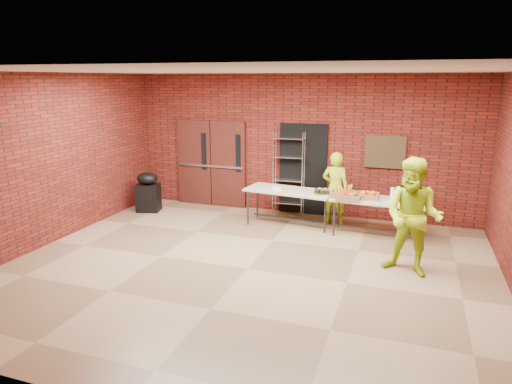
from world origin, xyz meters
TOP-DOWN VIEW (x-y plane):
  - room at (0.00, 0.00)m, footprint 8.08×7.08m
  - double_doors at (-2.20, 3.44)m, footprint 1.78×0.12m
  - dark_doorway at (0.10, 3.46)m, footprint 1.10×0.06m
  - bronze_plaque at (1.90, 3.45)m, footprint 0.85×0.04m
  - wire_rack at (-0.20, 3.32)m, footprint 0.72×0.28m
  - table_left at (0.04, 2.54)m, footprint 1.96×1.01m
  - table_right at (1.89, 2.41)m, footprint 1.87×0.86m
  - basket_bananas at (1.20, 2.36)m, footprint 0.49×0.38m
  - basket_oranges at (1.67, 2.41)m, footprint 0.46×0.36m
  - basket_apples at (1.33, 2.22)m, footprint 0.47×0.37m
  - muffin_tray at (0.75, 2.48)m, footprint 0.38×0.38m
  - napkin_box at (-0.23, 2.49)m, footprint 0.18×0.12m
  - coffee_dispenser at (2.48, 2.50)m, footprint 0.36×0.32m
  - cup_stack_front at (2.27, 2.33)m, footprint 0.09×0.09m
  - cup_stack_mid at (2.35, 2.24)m, footprint 0.07×0.07m
  - cup_stack_back at (2.15, 2.45)m, footprint 0.08×0.08m
  - covered_grill at (-3.41, 2.45)m, footprint 0.61×0.55m
  - volunteer_woman at (0.95, 2.90)m, footprint 0.62×0.45m
  - volunteer_man at (2.55, 0.70)m, footprint 1.09×0.96m

SIDE VIEW (x-z plane):
  - covered_grill at x=-3.41m, z-range 0.00..0.94m
  - table_right at x=1.89m, z-range 0.31..1.07m
  - table_left at x=0.04m, z-range 0.32..1.10m
  - volunteer_woman at x=0.95m, z-range 0.00..1.58m
  - napkin_box at x=-0.23m, z-range 0.77..0.83m
  - basket_oranges at x=1.67m, z-range 0.75..0.89m
  - muffin_tray at x=0.75m, z-range 0.77..0.86m
  - basket_apples at x=1.33m, z-range 0.75..0.89m
  - basket_bananas at x=1.20m, z-range 0.74..0.90m
  - cup_stack_mid at x=2.35m, z-range 0.75..0.97m
  - cup_stack_back at x=2.15m, z-range 0.75..1.00m
  - cup_stack_front at x=2.27m, z-range 0.75..1.02m
  - volunteer_man at x=2.55m, z-range 0.00..1.91m
  - wire_rack at x=-0.20m, z-range 0.00..1.93m
  - coffee_dispenser at x=2.48m, z-range 0.75..1.23m
  - dark_doorway at x=0.10m, z-range 0.00..2.10m
  - double_doors at x=-2.20m, z-range 0.00..2.10m
  - bronze_plaque at x=1.90m, z-range 1.20..1.90m
  - room at x=0.00m, z-range -0.04..3.24m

